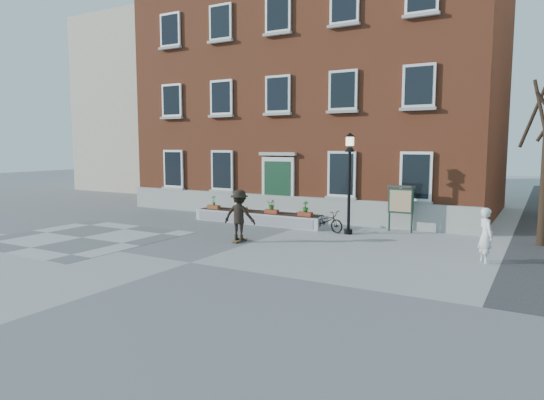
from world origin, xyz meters
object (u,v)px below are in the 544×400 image
Objects in this scene: skateboarder at (239,215)px; bicycle at (326,221)px; notice_board at (401,201)px; bystander at (486,235)px; lamp_post at (349,169)px.

bicycle is at bearing 61.93° from skateboarder.
notice_board is at bearing 47.44° from skateboarder.
skateboarder reaches higher than bicycle.
bystander is 5.24m from notice_board.
skateboarder is at bearing -129.83° from lamp_post.
notice_board reaches higher than bystander.
bystander is at bearing 7.32° from skateboarder.
bystander is 8.08m from skateboarder.
notice_board reaches higher than bicycle.
bystander is 0.87× the size of skateboarder.
skateboarder is (-2.83, -3.40, -1.57)m from lamp_post.
lamp_post is 4.69m from skateboarder.
skateboarder is at bearing 166.74° from bicycle.
bicycle is at bearing 35.80° from bystander.
lamp_post reaches higher than skateboarder.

